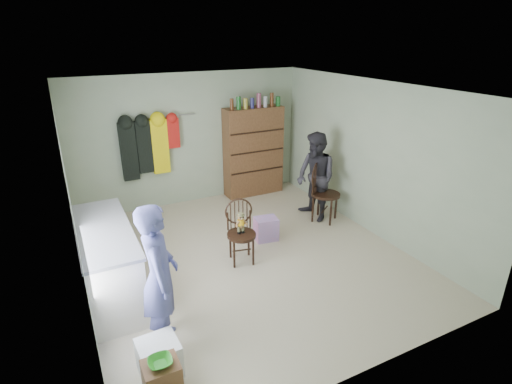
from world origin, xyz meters
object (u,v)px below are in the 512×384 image
counter (108,262)px  chair_far (322,190)px  dresser (253,151)px  chair_front (241,228)px

counter → chair_far: (3.71, 0.59, 0.10)m
dresser → chair_front: bearing=-120.5°
chair_far → dresser: 1.82m
chair_front → chair_far: (1.87, 0.60, 0.05)m
counter → dresser: bearing=35.7°
chair_front → dresser: dresser is taller
counter → chair_front: (1.84, -0.01, 0.06)m
counter → chair_front: size_ratio=1.96×
dresser → counter: bearing=-144.3°
counter → dresser: 3.96m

